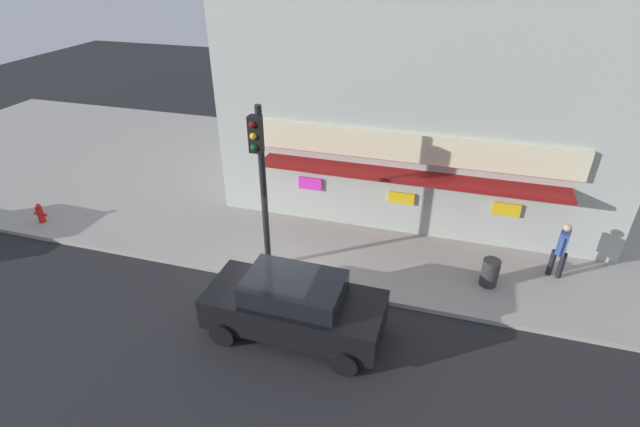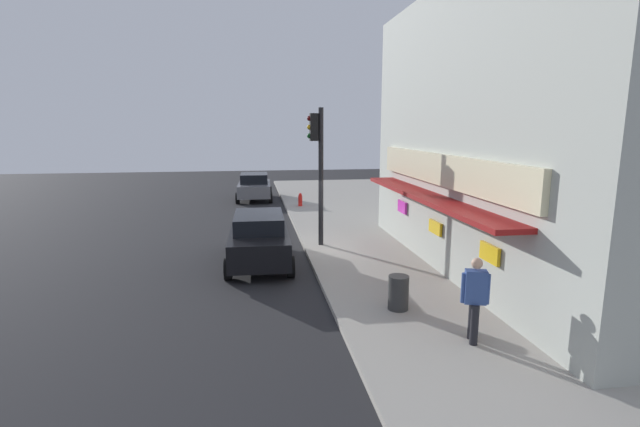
# 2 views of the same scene
# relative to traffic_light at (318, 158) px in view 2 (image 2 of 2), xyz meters

# --- Properties ---
(ground_plane) EXTENTS (63.21, 63.21, 0.00)m
(ground_plane) POSITION_rel_traffic_light_xyz_m (0.48, -0.54, -3.29)
(ground_plane) COLOR #232326
(sidewalk) EXTENTS (42.14, 12.69, 0.14)m
(sidewalk) POSITION_rel_traffic_light_xyz_m (0.48, 5.80, -3.22)
(sidewalk) COLOR #A39E93
(sidewalk) RESTS_ON ground_plane
(corner_building) EXTENTS (12.89, 8.87, 8.26)m
(corner_building) POSITION_rel_traffic_light_xyz_m (3.62, 7.06, 0.98)
(corner_building) COLOR #ADB2A8
(corner_building) RESTS_ON sidewalk
(traffic_light) EXTENTS (0.32, 0.58, 4.90)m
(traffic_light) POSITION_rel_traffic_light_xyz_m (0.00, 0.00, 0.00)
(traffic_light) COLOR black
(traffic_light) RESTS_ON sidewalk
(fire_hydrant) EXTENTS (0.46, 0.22, 0.71)m
(fire_hydrant) POSITION_rel_traffic_light_xyz_m (-8.46, 0.27, -2.81)
(fire_hydrant) COLOR red
(fire_hydrant) RESTS_ON sidewalk
(trash_can) EXTENTS (0.48, 0.48, 0.81)m
(trash_can) POSITION_rel_traffic_light_xyz_m (6.30, 0.99, -2.74)
(trash_can) COLOR #2D2D2D
(trash_can) RESTS_ON sidewalk
(pedestrian) EXTENTS (0.45, 0.56, 1.73)m
(pedestrian) POSITION_rel_traffic_light_xyz_m (8.14, 1.94, -2.20)
(pedestrian) COLOR black
(pedestrian) RESTS_ON sidewalk
(parked_car_black) EXTENTS (4.39, 2.11, 1.64)m
(parked_car_black) POSITION_rel_traffic_light_xyz_m (1.61, -2.15, -2.44)
(parked_car_black) COLOR black
(parked_car_black) RESTS_ON ground_plane
(parked_car_grey) EXTENTS (4.01, 2.22, 1.60)m
(parked_car_grey) POSITION_rel_traffic_light_xyz_m (-11.90, -2.16, -2.46)
(parked_car_grey) COLOR slate
(parked_car_grey) RESTS_ON ground_plane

